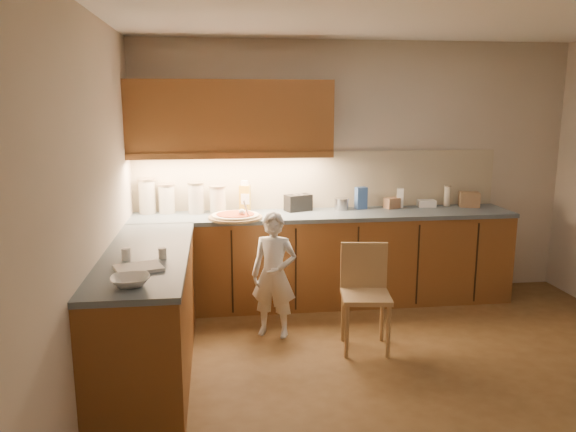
# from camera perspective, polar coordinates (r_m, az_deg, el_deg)

# --- Properties ---
(room) EXTENTS (4.54, 4.50, 2.62)m
(room) POSITION_cam_1_polar(r_m,az_deg,el_deg) (3.93, 14.06, 6.52)
(room) COLOR brown
(room) RESTS_ON ground
(l_counter) EXTENTS (3.77, 2.62, 0.92)m
(l_counter) POSITION_cam_1_polar(r_m,az_deg,el_deg) (5.15, -1.43, -5.82)
(l_counter) COLOR brown
(l_counter) RESTS_ON ground
(backsplash) EXTENTS (3.75, 0.02, 0.58)m
(backsplash) POSITION_cam_1_polar(r_m,az_deg,el_deg) (5.78, 3.19, 3.69)
(backsplash) COLOR #BFB394
(backsplash) RESTS_ON l_counter
(upper_cabinets) EXTENTS (1.95, 0.36, 0.73)m
(upper_cabinets) POSITION_cam_1_polar(r_m,az_deg,el_deg) (5.47, -5.87, 9.92)
(upper_cabinets) COLOR brown
(upper_cabinets) RESTS_ON ground
(pizza_on_board) EXTENTS (0.51, 0.51, 0.20)m
(pizza_on_board) POSITION_cam_1_polar(r_m,az_deg,el_deg) (5.28, -5.34, -0.03)
(pizza_on_board) COLOR #A88754
(pizza_on_board) RESTS_ON l_counter
(child) EXTENTS (0.46, 0.38, 1.09)m
(child) POSITION_cam_1_polar(r_m,az_deg,el_deg) (4.83, -1.43, -6.00)
(child) COLOR white
(child) RESTS_ON ground
(wooden_chair) EXTENTS (0.44, 0.44, 0.86)m
(wooden_chair) POSITION_cam_1_polar(r_m,az_deg,el_deg) (4.67, 7.82, -7.30)
(wooden_chair) COLOR tan
(wooden_chair) RESTS_ON ground
(mixing_bowl) EXTENTS (0.26, 0.26, 0.06)m
(mixing_bowl) POSITION_cam_1_polar(r_m,az_deg,el_deg) (3.49, -15.73, -6.37)
(mixing_bowl) COLOR white
(mixing_bowl) RESTS_ON l_counter
(canister_a) EXTENTS (0.17, 0.17, 0.34)m
(canister_a) POSITION_cam_1_polar(r_m,az_deg,el_deg) (5.65, -14.13, 1.99)
(canister_a) COLOR beige
(canister_a) RESTS_ON l_counter
(canister_b) EXTENTS (0.17, 0.17, 0.29)m
(canister_b) POSITION_cam_1_polar(r_m,az_deg,el_deg) (5.63, -12.21, 1.76)
(canister_b) COLOR silver
(canister_b) RESTS_ON l_counter
(canister_c) EXTENTS (0.16, 0.16, 0.31)m
(canister_c) POSITION_cam_1_polar(r_m,az_deg,el_deg) (5.56, -9.32, 1.84)
(canister_c) COLOR beige
(canister_c) RESTS_ON l_counter
(canister_d) EXTENTS (0.17, 0.17, 0.27)m
(canister_d) POSITION_cam_1_polar(r_m,az_deg,el_deg) (5.56, -7.16, 1.70)
(canister_d) COLOR silver
(canister_d) RESTS_ON l_counter
(oil_jug) EXTENTS (0.12, 0.10, 0.31)m
(oil_jug) POSITION_cam_1_polar(r_m,az_deg,el_deg) (5.60, -4.40, 1.90)
(oil_jug) COLOR gold
(oil_jug) RESTS_ON l_counter
(toaster) EXTENTS (0.29, 0.23, 0.17)m
(toaster) POSITION_cam_1_polar(r_m,az_deg,el_deg) (5.63, 1.04, 1.36)
(toaster) COLOR black
(toaster) RESTS_ON l_counter
(steel_pot) EXTENTS (0.15, 0.15, 0.12)m
(steel_pot) POSITION_cam_1_polar(r_m,az_deg,el_deg) (5.72, 5.45, 1.24)
(steel_pot) COLOR #ADADB2
(steel_pot) RESTS_ON l_counter
(blue_box) EXTENTS (0.12, 0.10, 0.22)m
(blue_box) POSITION_cam_1_polar(r_m,az_deg,el_deg) (5.78, 7.43, 1.83)
(blue_box) COLOR #375CA5
(blue_box) RESTS_ON l_counter
(card_box_a) EXTENTS (0.18, 0.15, 0.11)m
(card_box_a) POSITION_cam_1_polar(r_m,az_deg,el_deg) (5.88, 10.53, 1.32)
(card_box_a) COLOR tan
(card_box_a) RESTS_ON l_counter
(white_bottle) EXTENTS (0.08, 0.08, 0.20)m
(white_bottle) POSITION_cam_1_polar(r_m,az_deg,el_deg) (5.90, 11.31, 1.78)
(white_bottle) COLOR white
(white_bottle) RESTS_ON l_counter
(flat_pack) EXTENTS (0.19, 0.14, 0.07)m
(flat_pack) POSITION_cam_1_polar(r_m,az_deg,el_deg) (6.03, 13.89, 1.26)
(flat_pack) COLOR white
(flat_pack) RESTS_ON l_counter
(tall_jar) EXTENTS (0.07, 0.07, 0.22)m
(tall_jar) POSITION_cam_1_polar(r_m,az_deg,el_deg) (6.11, 15.87, 2.00)
(tall_jar) COLOR white
(tall_jar) RESTS_ON l_counter
(card_box_b) EXTENTS (0.23, 0.19, 0.15)m
(card_box_b) POSITION_cam_1_polar(r_m,az_deg,el_deg) (6.15, 17.93, 1.61)
(card_box_b) COLOR #967450
(card_box_b) RESTS_ON l_counter
(dough_cloth) EXTENTS (0.35, 0.32, 0.02)m
(dough_cloth) POSITION_cam_1_polar(r_m,az_deg,el_deg) (3.81, -14.94, -5.12)
(dough_cloth) COLOR white
(dough_cloth) RESTS_ON l_counter
(spice_jar_a) EXTENTS (0.08, 0.08, 0.08)m
(spice_jar_a) POSITION_cam_1_polar(r_m,az_deg,el_deg) (4.05, -16.14, -3.75)
(spice_jar_a) COLOR white
(spice_jar_a) RESTS_ON l_counter
(spice_jar_b) EXTENTS (0.07, 0.07, 0.07)m
(spice_jar_b) POSITION_cam_1_polar(r_m,az_deg,el_deg) (4.02, -12.63, -3.73)
(spice_jar_b) COLOR silver
(spice_jar_b) RESTS_ON l_counter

